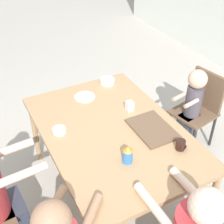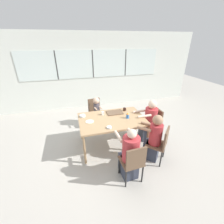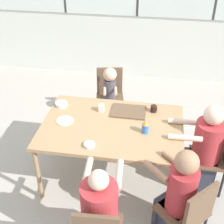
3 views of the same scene
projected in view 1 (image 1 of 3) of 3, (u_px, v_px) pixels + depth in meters
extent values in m
plane|color=#B2ADA3|center=(112.00, 191.00, 3.03)|extent=(16.00, 16.00, 0.00)
cube|color=tan|center=(112.00, 131.00, 2.58)|extent=(1.59, 1.08, 0.04)
cylinder|color=tan|center=(35.00, 133.00, 3.16)|extent=(0.05, 0.05, 0.73)
cylinder|color=tan|center=(120.00, 107.00, 3.52)|extent=(0.05, 0.05, 0.73)
cylinder|color=tan|center=(210.00, 204.00, 2.46)|extent=(0.05, 0.05, 0.73)
cylinder|color=black|center=(6.00, 207.00, 2.63)|extent=(0.03, 0.03, 0.41)
cube|color=brown|center=(193.00, 113.00, 3.33)|extent=(0.47, 0.47, 0.03)
cube|color=brown|center=(208.00, 90.00, 3.29)|extent=(0.38, 0.11, 0.42)
cylinder|color=black|center=(192.00, 144.00, 3.27)|extent=(0.03, 0.03, 0.41)
cylinder|color=black|center=(169.00, 128.00, 3.48)|extent=(0.03, 0.03, 0.41)
cylinder|color=black|center=(213.00, 131.00, 3.44)|extent=(0.03, 0.03, 0.41)
cylinder|color=black|center=(189.00, 116.00, 3.65)|extent=(0.03, 0.03, 0.41)
sphere|color=#A37A5B|center=(52.00, 220.00, 1.59)|extent=(0.22, 0.22, 0.22)
cylinder|color=#A37A5B|center=(54.00, 206.00, 1.93)|extent=(0.25, 0.25, 0.06)
cylinder|color=#A37A5B|center=(91.00, 215.00, 1.87)|extent=(0.25, 0.25, 0.06)
sphere|color=beige|center=(208.00, 207.00, 1.66)|extent=(0.22, 0.22, 0.22)
cylinder|color=beige|center=(153.00, 205.00, 1.93)|extent=(0.36, 0.07, 0.06)
cylinder|color=beige|center=(190.00, 188.00, 2.04)|extent=(0.36, 0.07, 0.06)
cylinder|color=beige|center=(10.00, 150.00, 2.31)|extent=(0.08, 0.36, 0.06)
cylinder|color=beige|center=(22.00, 175.00, 2.11)|extent=(0.08, 0.36, 0.06)
cube|color=#333847|center=(186.00, 131.00, 3.42)|extent=(0.19, 0.23, 0.44)
cylinder|color=#4C4751|center=(194.00, 101.00, 3.21)|extent=(0.17, 0.17, 0.33)
sphere|color=#DBB293|center=(198.00, 79.00, 3.05)|extent=(0.19, 0.19, 0.19)
cylinder|color=#DBB293|center=(191.00, 103.00, 3.04)|extent=(0.07, 0.19, 0.04)
cylinder|color=#DBB293|center=(180.00, 97.00, 3.14)|extent=(0.07, 0.19, 0.04)
cube|color=brown|center=(152.00, 129.00, 2.56)|extent=(0.41, 0.29, 0.02)
cylinder|color=black|center=(180.00, 145.00, 2.36)|extent=(0.07, 0.07, 0.08)
torus|color=black|center=(183.00, 148.00, 2.33)|extent=(0.01, 0.06, 0.06)
cylinder|color=blue|center=(128.00, 156.00, 2.24)|extent=(0.07, 0.07, 0.11)
cone|color=orange|center=(128.00, 149.00, 2.20)|extent=(0.08, 0.08, 0.04)
cube|color=silver|center=(130.00, 106.00, 2.76)|extent=(0.06, 0.06, 0.09)
cylinder|color=silver|center=(107.00, 81.00, 3.15)|extent=(0.15, 0.15, 0.04)
cylinder|color=silver|center=(59.00, 130.00, 2.53)|extent=(0.11, 0.11, 0.03)
cylinder|color=beige|center=(85.00, 97.00, 2.95)|extent=(0.20, 0.20, 0.01)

